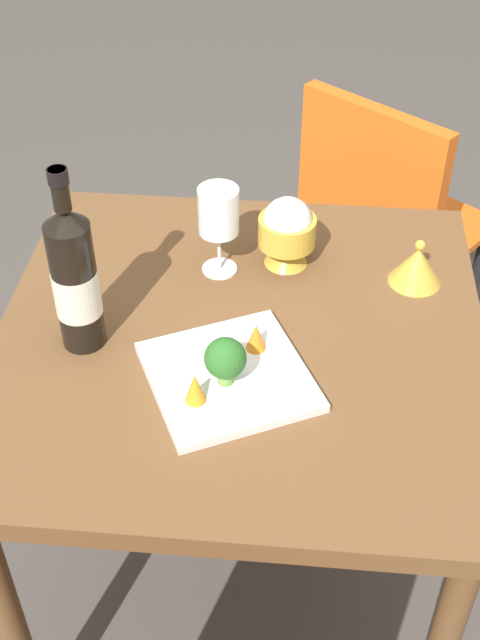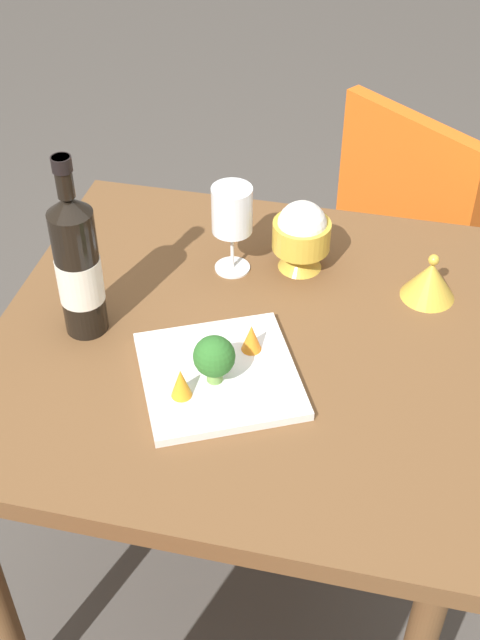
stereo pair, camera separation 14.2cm
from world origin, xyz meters
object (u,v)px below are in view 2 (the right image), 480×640
carrot_garnish_left (251,338)px  carrot_garnish_right (181,383)px  chair_near_window (420,225)px  rice_bowl (301,235)px  rice_bowl_lid (430,280)px  wine_glass (232,212)px  wine_bottle (78,266)px  broccoli_floret (214,357)px  serving_plate (219,375)px

carrot_garnish_left → carrot_garnish_right: (0.13, -0.08, 0.00)m
chair_near_window → carrot_garnish_right: 1.01m
rice_bowl → carrot_garnish_left: bearing=-8.0°
rice_bowl_lid → rice_bowl: bearing=-98.7°
wine_glass → wine_bottle: bearing=-43.3°
wine_glass → broccoli_floret: bearing=8.2°
chair_near_window → broccoli_floret: chair_near_window is taller
chair_near_window → carrot_garnish_left: (0.78, -0.27, 0.25)m
rice_bowl → serving_plate: 0.35m
rice_bowl → carrot_garnish_left: 0.27m
chair_near_window → broccoli_floret: size_ratio=9.91×
wine_glass → carrot_garnish_right: wine_glass is taller
rice_bowl → serving_plate: (0.33, -0.08, -0.07)m
wine_glass → broccoli_floret: (0.32, 0.05, -0.06)m
chair_near_window → rice_bowl: size_ratio=6.00×
serving_plate → wine_bottle: bearing=-105.9°
rice_bowl_lid → chair_near_window: bearing=-178.3°
rice_bowl → rice_bowl_lid: rice_bowl is taller
serving_plate → carrot_garnish_left: bearing=148.4°
wine_bottle → serving_plate: wine_bottle is taller
wine_bottle → carrot_garnish_right: (0.14, 0.21, -0.09)m
rice_bowl → broccoli_floret: size_ratio=1.65×
carrot_garnish_left → rice_bowl_lid: bearing=129.2°
wine_bottle → wine_glass: bearing=136.7°
chair_near_window → wine_bottle: wine_bottle is taller
broccoli_floret → carrot_garnish_left: bearing=153.6°
wine_bottle → chair_near_window: bearing=143.8°
wine_bottle → carrot_garnish_left: 0.31m
broccoli_floret → carrot_garnish_right: broccoli_floret is taller
wine_glass → carrot_garnish_right: 0.37m
serving_plate → rice_bowl: bearing=166.9°
wine_bottle → carrot_garnish_right: wine_bottle is taller
carrot_garnish_left → carrot_garnish_right: carrot_garnish_right is taller
wine_glass → carrot_garnish_left: 0.26m
serving_plate → chair_near_window: bearing=160.1°
broccoli_floret → chair_near_window: bearing=160.4°
wine_glass → rice_bowl_lid: wine_glass is taller
carrot_garnish_right → chair_near_window: bearing=158.9°
wine_glass → rice_bowl_lid: bearing=89.7°
rice_bowl → chair_near_window: bearing=156.0°
wine_glass → rice_bowl: bearing=105.8°
serving_plate → carrot_garnish_right: (0.07, -0.04, 0.04)m
chair_near_window → wine_glass: wine_glass is taller
chair_near_window → rice_bowl: (0.51, -0.23, 0.28)m
rice_bowl_lid → carrot_garnish_left: 0.36m
chair_near_window → wine_glass: (0.55, -0.35, 0.34)m
chair_near_window → rice_bowl: rice_bowl is taller
rice_bowl → broccoli_floret: (0.35, -0.08, -0.01)m
wine_bottle → carrot_garnish_left: bearing=88.3°
wine_glass → carrot_garnish_left: bearing=20.6°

